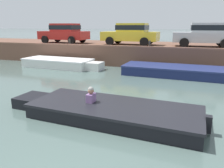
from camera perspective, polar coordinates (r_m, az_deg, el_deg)
The scene contains 11 objects.
ground_plane at distance 8.35m, azimuth 6.18°, elevation -4.11°, with size 400.00×400.00×0.00m, color #4C605B.
far_quay_wall at distance 17.32m, azimuth 13.22°, elevation 7.80°, with size 60.00×6.00×1.37m, color brown.
far_wall_coping at distance 14.40m, azimuth 12.18°, elevation 9.39°, with size 60.00×0.24×0.08m, color brown.
boat_moored_west_white at distance 15.22m, azimuth -13.23°, elevation 5.35°, with size 5.71×2.09×0.58m.
boat_moored_central_navy at distance 12.73m, azimuth 17.35°, elevation 3.17°, with size 6.90×2.28×0.54m.
motorboat_passing at distance 6.67m, azimuth -1.49°, elevation -7.00°, with size 6.21×2.21×0.92m.
car_leftmost_red at distance 18.59m, azimuth -12.34°, elevation 13.04°, with size 3.97×2.01×1.54m.
car_left_inner_yellow at distance 16.45m, azimuth 4.99°, elevation 13.12°, with size 4.15×2.09×1.54m.
car_centre_silver at distance 16.01m, azimuth 23.09°, elevation 11.97°, with size 3.95×2.00×1.54m.
mooring_bollard_west at distance 16.57m, azimuth -11.02°, elevation 10.82°, with size 0.15×0.15×0.45m.
mooring_bollard_mid at distance 14.60m, azimuth 9.80°, elevation 10.36°, with size 0.15×0.15×0.45m.
Camera 1 is at (1.68, -1.32, 2.71)m, focal length 35.00 mm.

